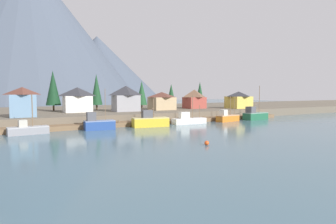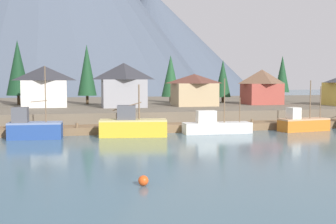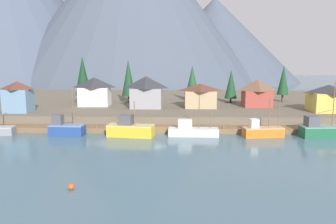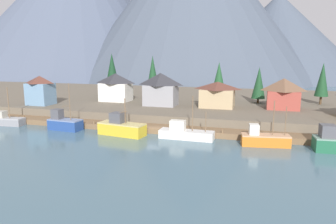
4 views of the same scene
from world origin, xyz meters
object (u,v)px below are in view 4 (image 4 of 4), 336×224
at_px(fishing_boat_grey, 6,120).
at_px(house_red, 283,93).
at_px(fishing_boat_orange, 264,139).
at_px(conifer_near_left, 153,74).
at_px(house_tan, 217,94).
at_px(house_grey, 161,89).
at_px(fishing_boat_blue, 64,123).
at_px(fishing_boat_white, 185,133).
at_px(house_blue, 40,90).
at_px(conifer_mid_left, 219,79).
at_px(fishing_boat_yellow, 121,127).
at_px(conifer_back_left, 259,83).
at_px(conifer_mid_right, 322,80).
at_px(house_white, 116,87).
at_px(conifer_near_right, 112,72).

bearing_deg(fishing_boat_grey, house_red, 15.82).
distance_m(fishing_boat_orange, conifer_near_left, 40.88).
bearing_deg(conifer_near_left, house_tan, -26.34).
bearing_deg(house_grey, fishing_boat_grey, -146.44).
bearing_deg(fishing_boat_blue, fishing_boat_white, 4.84).
xyz_separation_m(house_blue, conifer_mid_left, (38.29, 20.54, 1.98)).
xyz_separation_m(fishing_boat_yellow, house_blue, (-25.72, 11.51, 4.54)).
relative_size(fishing_boat_grey, house_blue, 1.14).
relative_size(fishing_boat_white, conifer_back_left, 1.07).
bearing_deg(house_grey, fishing_boat_blue, -126.60).
distance_m(fishing_boat_blue, fishing_boat_yellow, 11.96).
bearing_deg(conifer_mid_right, fishing_boat_blue, -148.42).
height_order(house_red, conifer_back_left, conifer_back_left).
relative_size(fishing_boat_grey, conifer_mid_right, 0.79).
bearing_deg(house_grey, fishing_boat_yellow, -93.99).
relative_size(house_tan, conifer_near_left, 0.68).
height_order(fishing_boat_blue, conifer_near_left, conifer_near_left).
bearing_deg(house_tan, fishing_boat_blue, -143.33).
bearing_deg(fishing_boat_orange, fishing_boat_blue, 170.91).
distance_m(house_tan, conifer_mid_left, 12.57).
bearing_deg(fishing_boat_yellow, house_white, 126.71).
xyz_separation_m(fishing_boat_grey, fishing_boat_yellow, (25.50, -0.58, 0.41)).
relative_size(house_tan, conifer_back_left, 0.88).
bearing_deg(house_red, fishing_boat_blue, -152.14).
bearing_deg(conifer_mid_right, house_blue, -163.18).
bearing_deg(house_tan, house_grey, -173.40).
bearing_deg(house_red, conifer_mid_right, 45.03).
relative_size(fishing_boat_white, conifer_mid_left, 0.95).
xyz_separation_m(house_tan, conifer_near_right, (-30.73, 10.46, 3.93)).
xyz_separation_m(fishing_boat_blue, conifer_mid_right, (48.44, 29.78, 7.00)).
bearing_deg(house_blue, fishing_boat_yellow, -24.11).
distance_m(house_blue, conifer_mid_left, 43.50).
height_order(house_red, conifer_near_right, conifer_near_right).
bearing_deg(house_red, conifer_back_left, 126.03).
xyz_separation_m(fishing_boat_grey, conifer_near_right, (8.71, 29.70, 8.36)).
xyz_separation_m(house_tan, house_blue, (-39.66, -8.30, 0.52)).
bearing_deg(conifer_back_left, fishing_boat_grey, -149.79).
height_order(house_white, conifer_back_left, conifer_back_left).
bearing_deg(house_blue, conifer_back_left, 19.44).
relative_size(house_grey, conifer_near_left, 0.67).
height_order(house_grey, conifer_mid_left, conifer_mid_left).
bearing_deg(conifer_back_left, conifer_near_right, 177.46).
bearing_deg(house_white, fishing_boat_blue, -90.77).
height_order(fishing_boat_blue, fishing_boat_white, fishing_boat_blue).
relative_size(house_grey, conifer_mid_left, 0.79).
bearing_deg(conifer_near_left, fishing_boat_blue, -105.06).
bearing_deg(house_blue, fishing_boat_grey, -88.84).
xyz_separation_m(fishing_boat_grey, house_grey, (26.78, 17.77, 5.35)).
relative_size(fishing_boat_white, fishing_boat_orange, 1.22).
bearing_deg(house_grey, conifer_near_right, 146.56).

